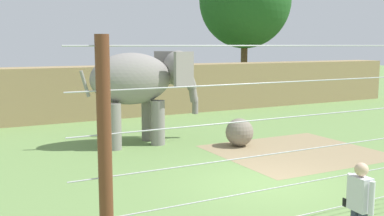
% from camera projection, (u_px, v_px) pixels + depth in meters
% --- Properties ---
extents(ground_plane, '(120.00, 120.00, 0.00)m').
position_uv_depth(ground_plane, '(269.00, 183.00, 11.63)').
color(ground_plane, '#6B8E4C').
extents(dirt_patch, '(5.18, 4.67, 0.01)m').
position_uv_depth(dirt_patch, '(296.00, 152.00, 15.07)').
color(dirt_patch, '#937F5B').
rests_on(dirt_patch, ground).
extents(embankment_wall, '(36.00, 1.80, 2.52)m').
position_uv_depth(embankment_wall, '(114.00, 91.00, 22.43)').
color(embankment_wall, '#997F56').
rests_on(embankment_wall, ground).
extents(elephant, '(4.51, 1.90, 3.34)m').
position_uv_depth(elephant, '(140.00, 83.00, 16.03)').
color(elephant, gray).
rests_on(elephant, ground).
extents(enrichment_ball, '(0.99, 0.99, 0.99)m').
position_uv_depth(enrichment_ball, '(239.00, 132.00, 15.88)').
color(enrichment_ball, gray).
rests_on(enrichment_ball, ground).
extents(cable_fence, '(11.66, 0.19, 3.67)m').
position_uv_depth(cable_fence, '(383.00, 136.00, 8.40)').
color(cable_fence, brown).
rests_on(cable_fence, ground).
extents(zookeeper, '(0.24, 0.59, 1.67)m').
position_uv_depth(zookeeper, '(359.00, 208.00, 7.30)').
color(zookeeper, '#33384C').
rests_on(zookeeper, ground).
extents(tree_behind_wall, '(6.01, 6.01, 9.63)m').
position_uv_depth(tree_behind_wall, '(245.00, 0.00, 29.56)').
color(tree_behind_wall, brown).
rests_on(tree_behind_wall, ground).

